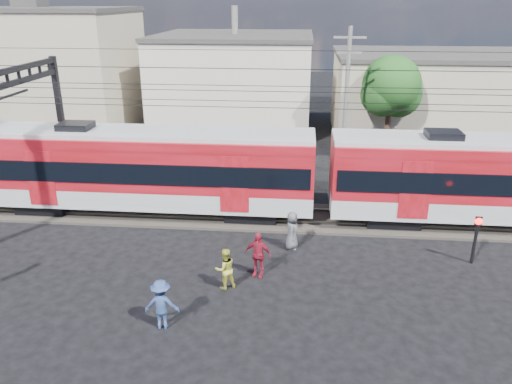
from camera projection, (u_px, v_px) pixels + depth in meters
The scene contains 16 objects.
ground at pixel (191, 312), 16.88m from camera, with size 120.00×120.00×0.00m, color black.
track_bed at pixel (226, 215), 24.28m from camera, with size 70.00×3.40×0.12m, color #2D2823.
rail_near at pixel (224, 219), 23.54m from camera, with size 70.00×0.12×0.12m, color #59544C.
rail_far at pixel (228, 207), 24.93m from camera, with size 70.00×0.12×0.12m, color #59544C.
commuter_train at pixel (150, 167), 23.75m from camera, with size 50.30×3.08×4.17m.
catenary at pixel (40, 108), 23.19m from camera, with size 70.00×9.30×7.52m.
building_west at pixel (40, 70), 38.94m from camera, with size 14.28×10.20×9.30m.
building_midwest at pixel (236, 80), 40.78m from camera, with size 12.24×12.24×7.30m.
building_mideast at pixel (445, 96), 36.79m from camera, with size 16.32×10.20×6.30m.
utility_pole_mid at pixel (346, 98), 28.63m from camera, with size 1.80×0.24×8.50m.
tree_near at pixel (394, 88), 31.18m from camera, with size 3.82×3.64×6.72m.
pedestrian_b at pixel (225, 269), 18.00m from camera, with size 0.76×0.59×1.57m, color gold.
pedestrian_c at pixel (161, 304), 15.78m from camera, with size 1.10×0.63×1.71m, color navy.
pedestrian_d at pixel (258, 254), 18.76m from camera, with size 1.06×0.44×1.80m, color maroon.
pedestrian_e at pixel (292, 231), 20.86m from camera, with size 0.80×0.52×1.65m, color #4C4D52.
crossing_signal at pixel (477, 231), 19.48m from camera, with size 0.29×0.29×2.03m.
Camera 1 is at (3.52, -14.00, 9.89)m, focal length 35.00 mm.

